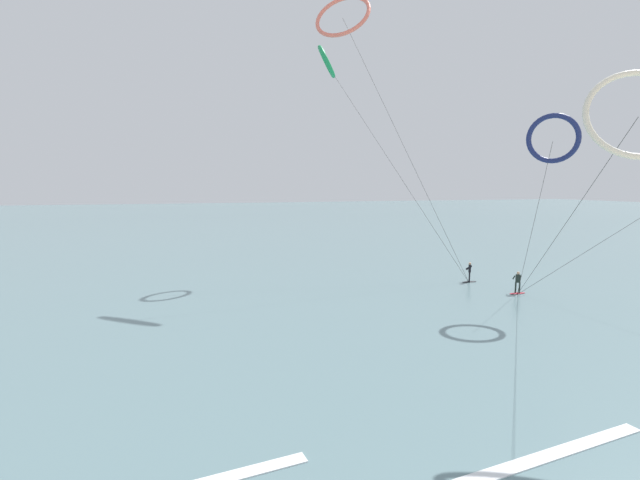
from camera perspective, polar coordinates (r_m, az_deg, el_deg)
sea_water at (r=108.07m, az=-13.61°, el=2.43°), size 400.00×200.00×0.08m
surfer_charcoal at (r=40.46m, az=18.34°, el=-4.03°), size 1.40×0.72×1.70m
surfer_crimson at (r=37.54m, az=23.66°, el=-5.11°), size 1.40×0.69×1.70m
kite_emerald at (r=44.90m, az=0.87°, el=21.52°), size 11.24×10.98×21.11m
kite_ivory at (r=21.29m, az=35.21°, el=12.84°), size 9.83×16.30×12.77m
kite_coral at (r=40.76m, az=2.89°, el=26.36°), size 12.84×6.55×23.90m
kite_navy at (r=34.35m, az=27.32°, el=11.28°), size 2.98×4.74×13.00m
wave_crest_mid at (r=15.88m, az=23.23°, el=-24.95°), size 10.96×1.66×0.12m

